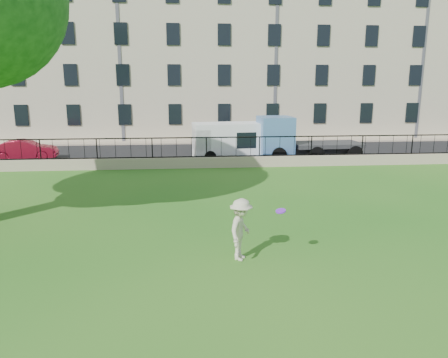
{
  "coord_description": "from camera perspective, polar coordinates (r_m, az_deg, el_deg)",
  "views": [
    {
      "loc": [
        -1.16,
        -12.13,
        4.82
      ],
      "look_at": [
        0.23,
        3.5,
        1.25
      ],
      "focal_mm": 35.0,
      "sensor_mm": 36.0,
      "label": 1
    }
  ],
  "objects": [
    {
      "name": "building_row",
      "position": [
        39.77,
        -3.54,
        15.8
      ],
      "size": [
        56.4,
        10.4,
        13.8
      ],
      "color": "#B6B091",
      "rests_on": "ground"
    },
    {
      "name": "frisbee",
      "position": [
        11.58,
        7.42,
        -4.16
      ],
      "size": [
        0.32,
        0.33,
        0.12
      ],
      "primitive_type": "cylinder",
      "rotation": [
        0.21,
        -0.14,
        -0.25
      ],
      "color": "purple"
    },
    {
      "name": "ground",
      "position": [
        13.1,
        0.35,
        -8.76
      ],
      "size": [
        120.0,
        120.0,
        0.0
      ],
      "primitive_type": "plane",
      "color": "#1E6518",
      "rests_on": "ground"
    },
    {
      "name": "retaining_wall",
      "position": [
        24.58,
        -2.3,
        2.2
      ],
      "size": [
        50.0,
        0.4,
        0.6
      ],
      "primitive_type": "cube",
      "color": "tan",
      "rests_on": "ground"
    },
    {
      "name": "red_sedan",
      "position": [
        29.54,
        -24.53,
        3.47
      ],
      "size": [
        3.88,
        1.72,
        1.24
      ],
      "primitive_type": "imported",
      "rotation": [
        0.0,
        0.0,
        1.68
      ],
      "color": "#B11531",
      "rests_on": "street"
    },
    {
      "name": "sidewalk",
      "position": [
        34.38,
        -3.11,
        4.83
      ],
      "size": [
        60.0,
        1.4,
        0.12
      ],
      "primitive_type": "cube",
      "color": "tan",
      "rests_on": "ground"
    },
    {
      "name": "iron_railing",
      "position": [
        24.43,
        -2.31,
        4.17
      ],
      "size": [
        50.0,
        0.05,
        1.13
      ],
      "color": "black",
      "rests_on": "retaining_wall"
    },
    {
      "name": "white_van",
      "position": [
        27.3,
        1.61,
        5.01
      ],
      "size": [
        5.5,
        2.59,
        2.23
      ],
      "primitive_type": "cube",
      "rotation": [
        0.0,
        0.0,
        0.1
      ],
      "color": "white",
      "rests_on": "street"
    },
    {
      "name": "blue_truck",
      "position": [
        27.84,
        10.98,
        5.34
      ],
      "size": [
        6.37,
        2.52,
        2.63
      ],
      "primitive_type": "cube",
      "rotation": [
        0.0,
        0.0,
        0.05
      ],
      "color": "#4E7BB8",
      "rests_on": "street"
    },
    {
      "name": "man",
      "position": [
        11.92,
        2.24,
        -6.61
      ],
      "size": [
        1.05,
        1.27,
        1.72
      ],
      "primitive_type": "imported",
      "rotation": [
        0.0,
        0.0,
        1.13
      ],
      "color": "beige",
      "rests_on": "ground"
    },
    {
      "name": "street",
      "position": [
        29.25,
        -2.75,
        3.32
      ],
      "size": [
        60.0,
        9.0,
        0.01
      ],
      "primitive_type": "cube",
      "color": "black",
      "rests_on": "ground"
    }
  ]
}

